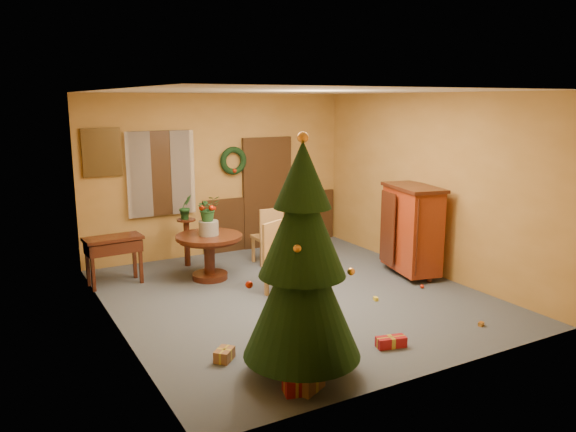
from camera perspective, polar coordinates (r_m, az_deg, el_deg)
room_envelope at (r=10.39m, az=-5.80°, el=2.41°), size 5.50×5.50×5.50m
dining_table at (r=8.91m, az=-8.00°, el=-3.26°), size 1.04×1.04×0.72m
urn at (r=8.83m, az=-8.06°, el=-1.21°), size 0.31×0.31×0.22m
centerpiece_plant at (r=8.77m, az=-8.12°, el=0.77°), size 0.36×0.31×0.40m
chair_near at (r=8.15m, az=-0.85°, el=-4.07°), size 0.61×0.61×1.06m
chair_far at (r=9.60m, az=-1.99°, el=-1.85°), size 0.44×0.44×1.00m
guitar at (r=7.90m, az=1.51°, el=-5.63°), size 0.52×0.64×0.84m
plant_stand at (r=9.67m, az=-10.24°, el=-2.09°), size 0.32×0.32×0.82m
stand_plant at (r=9.56m, az=-10.36°, el=0.90°), size 0.28×0.25×0.41m
christmas_tree at (r=5.60m, az=1.46°, el=-4.94°), size 1.21×1.21×2.49m
writing_desk at (r=8.94m, az=-17.31°, el=-3.18°), size 0.88×0.48×0.76m
sideboard at (r=9.19m, az=12.48°, el=-1.16°), size 0.83×1.24×1.46m
gift_a at (r=5.72m, az=1.95°, el=-16.45°), size 0.39×0.35×0.17m
gift_b at (r=5.65m, az=0.65°, el=-16.64°), size 0.25×0.25×0.21m
gift_c at (r=6.33m, az=-6.48°, el=-13.82°), size 0.28×0.28×0.13m
gift_d at (r=6.70m, az=10.42°, el=-12.46°), size 0.37×0.22×0.12m
toy_a at (r=7.59m, az=0.52°, el=-9.60°), size 0.09×0.09×0.05m
toy_b at (r=8.07m, az=3.45°, el=-8.27°), size 0.06×0.06×0.06m
toy_c at (r=8.11m, az=8.91°, el=-8.32°), size 0.07×0.09×0.05m
toy_d at (r=8.75m, az=13.47°, el=-6.97°), size 0.06×0.06×0.06m
toy_e at (r=7.57m, az=19.03°, el=-10.34°), size 0.09×0.07×0.05m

